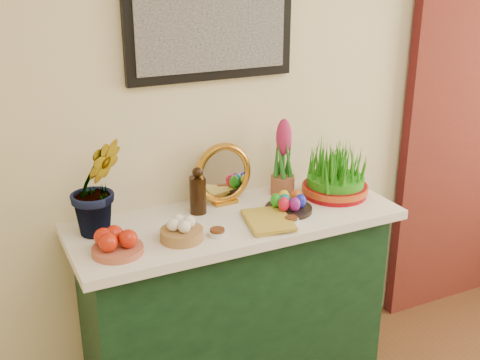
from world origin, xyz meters
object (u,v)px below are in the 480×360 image
Objects in this scene: mirror at (223,175)px; wheatgrass_sabzeh at (336,173)px; sideboard at (235,310)px; hyacinth_green at (96,171)px; book at (247,222)px.

mirror is 0.52m from wheatgrass_sabzeh.
mirror is (0.02, 0.16, 0.60)m from sideboard.
hyacinth_green reaches higher than sideboard.
sideboard is 0.77m from wheatgrass_sabzeh.
wheatgrass_sabzeh reaches higher than sideboard.
mirror is (0.57, 0.07, -0.13)m from hyacinth_green.
sideboard is at bearing -13.94° from hyacinth_green.
sideboard is 5.45× the size of book.
book is 0.79× the size of wheatgrass_sabzeh.
sideboard is 4.68× the size of mirror.
sideboard is 4.32× the size of wheatgrass_sabzeh.
sideboard is 2.51× the size of hyacinth_green.
book is (-0.01, -0.26, -0.12)m from mirror.
mirror is at bearing 163.66° from wheatgrass_sabzeh.
mirror reaches higher than wheatgrass_sabzeh.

